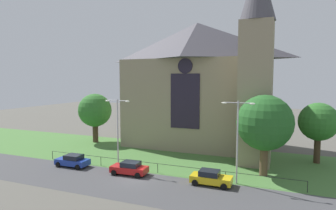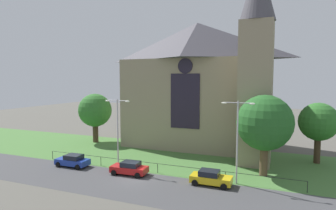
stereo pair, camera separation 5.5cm
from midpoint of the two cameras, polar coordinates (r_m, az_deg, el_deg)
name	(u,v)px [view 1 (the left image)]	position (r m, az deg, el deg)	size (l,w,h in m)	color
ground	(169,156)	(41.55, 0.21, -10.05)	(160.00, 160.00, 0.00)	#56544C
road_asphalt	(127,184)	(31.23, -8.26, -15.24)	(120.00, 8.00, 0.01)	#424244
grass_verge	(164,159)	(39.76, -0.88, -10.74)	(120.00, 20.00, 0.01)	#477538
church_building	(200,83)	(46.78, 6.39, 4.33)	(23.20, 16.20, 26.00)	gray
iron_railing	(158,165)	(34.06, -2.10, -11.75)	(31.50, 0.07, 1.13)	black
tree_right_near	(265,123)	(33.93, 18.59, -3.40)	(6.25, 6.25, 9.15)	brown
tree_right_far	(318,122)	(41.80, 27.63, -3.03)	(4.91, 4.91, 7.88)	#423021
tree_left_far	(95,111)	(51.26, -14.31, -1.07)	(5.70, 5.70, 8.43)	#423021
streetlamp_near	(118,125)	(35.42, -10.00, -3.85)	(3.37, 0.26, 8.50)	#B2B2B7
streetlamp_far	(237,132)	(30.46, 13.57, -5.19)	(3.37, 0.26, 8.66)	#B2B2B7
parked_car_blue	(73,161)	(38.37, -18.40, -10.43)	(4.23, 2.08, 1.51)	#1E3899
parked_car_red	(130,168)	(33.85, -7.68, -12.30)	(4.28, 2.19, 1.51)	#B21919
parked_car_yellow	(211,178)	(30.80, 8.43, -14.08)	(4.21, 2.05, 1.51)	gold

